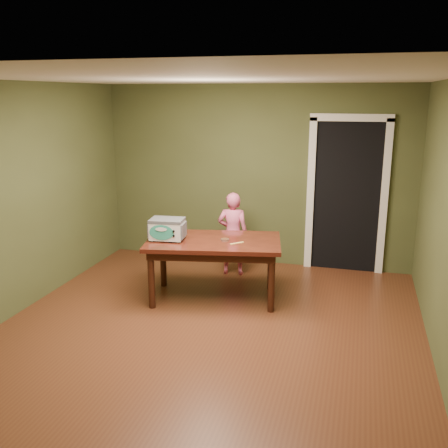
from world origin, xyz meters
name	(u,v)px	position (x,y,z in m)	size (l,w,h in m)	color
floor	(205,335)	(0.00, 0.00, 0.00)	(5.00, 5.00, 0.00)	#552B18
room_shell	(203,174)	(0.00, 0.00, 1.71)	(4.52, 5.02, 2.61)	#46502A
doorway	(347,193)	(1.30, 2.78, 1.06)	(1.10, 0.66, 2.25)	black
dining_table	(214,248)	(-0.19, 0.98, 0.65)	(1.74, 1.18, 0.75)	#33110B
toy_oven	(167,228)	(-0.73, 0.83, 0.89)	(0.45, 0.33, 0.26)	#4C4F54
baking_pan	(225,240)	(-0.05, 0.98, 0.76)	(0.10, 0.10, 0.02)	silver
spatula	(237,243)	(0.12, 0.90, 0.75)	(0.18, 0.03, 0.01)	#F0CD68
child	(233,234)	(-0.19, 1.88, 0.58)	(0.42, 0.28, 1.16)	#E65E89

